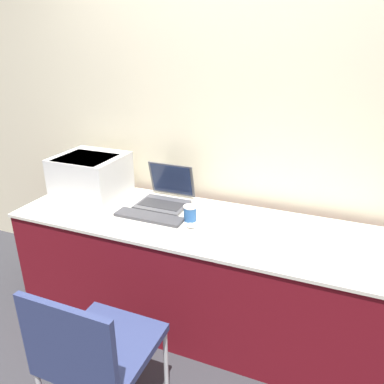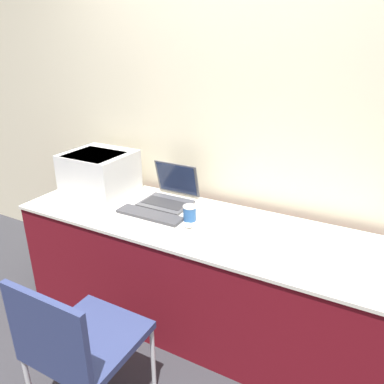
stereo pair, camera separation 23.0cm
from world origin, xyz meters
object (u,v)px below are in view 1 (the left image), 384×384
Objects in this scene: printer at (91,175)px; coffee_cup at (190,213)px; mouse at (191,226)px; laptop_left at (166,195)px; chair at (93,349)px; external_keyboard at (149,217)px.

coffee_cup is at bearing -6.79° from printer.
coffee_cup is 0.11m from mouse.
printer is 0.56m from laptop_left.
printer is at bearing 124.94° from chair.
laptop_left is at bearing 91.57° from external_keyboard.
printer is 0.82m from coffee_cup.
chair is (0.17, -1.11, -0.29)m from laptop_left.
laptop_left reaches higher than external_keyboard.
laptop_left is 0.73× the size of external_keyboard.
printer is 7.76× the size of mouse.
printer is at bearing 173.21° from coffee_cup.
external_keyboard is (0.01, -0.26, -0.05)m from laptop_left.
printer is 1.31m from chair.
laptop_left is 5.73× the size of mouse.
external_keyboard is at bearing 176.23° from mouse.
printer reaches higher than coffee_cup.
printer is 4.60× the size of coffee_cup.
laptop_left is 1.16m from chair.
coffee_cup is (0.25, 0.07, 0.04)m from external_keyboard.
printer is at bearing 167.44° from mouse.
printer reaches higher than chair.
coffee_cup is 0.11× the size of chair.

